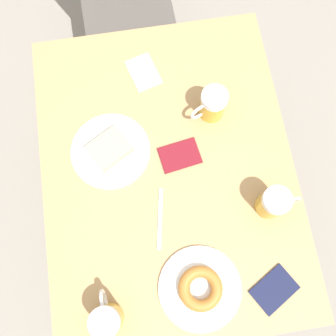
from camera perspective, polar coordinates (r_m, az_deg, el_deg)
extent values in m
plane|color=gray|center=(1.90, 0.00, -5.92)|extent=(8.00, 8.00, 0.00)
cube|color=tan|center=(1.20, 0.00, -0.44)|extent=(0.80, 1.05, 0.03)
cylinder|color=black|center=(1.57, -11.16, -23.37)|extent=(0.04, 0.04, 0.70)
cylinder|color=black|center=(1.59, 16.63, -18.84)|extent=(0.04, 0.04, 0.70)
cylinder|color=black|center=(1.75, -14.52, 10.05)|extent=(0.04, 0.04, 0.70)
cylinder|color=black|center=(1.77, 9.35, 13.54)|extent=(0.04, 0.04, 0.70)
cube|color=#514C47|center=(1.80, -5.94, 21.75)|extent=(0.41, 0.41, 0.02)
cylinder|color=#514C47|center=(1.90, -9.70, 12.45)|extent=(0.03, 0.03, 0.44)
cylinder|color=#514C47|center=(1.91, 0.97, 14.33)|extent=(0.03, 0.03, 0.44)
cylinder|color=#514C47|center=(2.09, -11.11, 20.77)|extent=(0.03, 0.03, 0.44)
cylinder|color=#514C47|center=(2.10, -0.97, 22.55)|extent=(0.03, 0.03, 0.44)
cylinder|color=white|center=(1.21, -8.76, 2.59)|extent=(0.25, 0.25, 0.01)
cube|color=#D1B27F|center=(1.19, -8.91, 2.90)|extent=(0.16, 0.15, 0.03)
cylinder|color=white|center=(1.15, 4.87, -17.78)|extent=(0.24, 0.24, 0.01)
torus|color=#B2702D|center=(1.12, 4.97, -17.83)|extent=(0.13, 0.13, 0.03)
cylinder|color=gold|center=(1.12, -9.17, -21.85)|extent=(0.08, 0.08, 0.09)
cylinder|color=white|center=(1.06, -9.70, -22.20)|extent=(0.08, 0.08, 0.02)
torus|color=silver|center=(1.11, -9.74, -19.59)|extent=(0.02, 0.08, 0.08)
cylinder|color=gold|center=(1.22, 6.79, 9.39)|extent=(0.08, 0.08, 0.09)
cylinder|color=white|center=(1.16, 7.13, 10.58)|extent=(0.08, 0.08, 0.02)
torus|color=silver|center=(1.19, 5.00, 8.63)|extent=(0.07, 0.04, 0.08)
cylinder|color=gold|center=(1.16, 15.52, -5.25)|extent=(0.08, 0.08, 0.09)
cylinder|color=white|center=(1.10, 16.31, -4.72)|extent=(0.08, 0.08, 0.02)
torus|color=silver|center=(1.16, 17.83, -4.78)|extent=(0.08, 0.01, 0.08)
cube|color=white|center=(1.32, -3.75, 14.35)|extent=(0.12, 0.14, 0.00)
cube|color=silver|center=(1.15, -1.23, -7.72)|extent=(0.05, 0.19, 0.00)
cube|color=#141938|center=(1.18, 15.88, -17.39)|extent=(0.15, 0.14, 0.01)
cube|color=maroon|center=(1.20, 1.81, 1.93)|extent=(0.14, 0.11, 0.01)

